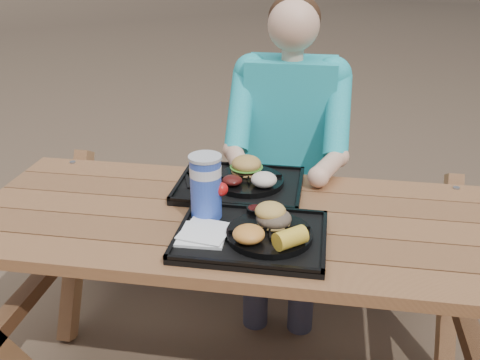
# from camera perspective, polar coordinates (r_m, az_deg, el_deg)

# --- Properties ---
(picnic_table) EXTENTS (1.80, 1.49, 0.75)m
(picnic_table) POSITION_cam_1_polar(r_m,az_deg,el_deg) (1.98, 0.00, -13.40)
(picnic_table) COLOR #999999
(picnic_table) RESTS_ON ground
(tray_near) EXTENTS (0.45, 0.35, 0.02)m
(tray_near) POSITION_cam_1_polar(r_m,az_deg,el_deg) (1.63, 1.23, -6.14)
(tray_near) COLOR black
(tray_near) RESTS_ON picnic_table
(tray_far) EXTENTS (0.45, 0.35, 0.02)m
(tray_far) POSITION_cam_1_polar(r_m,az_deg,el_deg) (1.96, -0.02, -0.68)
(tray_far) COLOR black
(tray_far) RESTS_ON picnic_table
(plate_near) EXTENTS (0.26, 0.26, 0.02)m
(plate_near) POSITION_cam_1_polar(r_m,az_deg,el_deg) (1.61, 3.15, -5.78)
(plate_near) COLOR black
(plate_near) RESTS_ON tray_near
(plate_far) EXTENTS (0.26, 0.26, 0.02)m
(plate_far) POSITION_cam_1_polar(r_m,az_deg,el_deg) (1.95, 0.90, -0.09)
(plate_far) COLOR black
(plate_far) RESTS_ON tray_far
(napkin_stack) EXTENTS (0.15, 0.15, 0.02)m
(napkin_stack) POSITION_cam_1_polar(r_m,az_deg,el_deg) (1.62, -4.11, -5.74)
(napkin_stack) COLOR white
(napkin_stack) RESTS_ON tray_near
(soda_cup) EXTENTS (0.10, 0.10, 0.20)m
(soda_cup) POSITION_cam_1_polar(r_m,az_deg,el_deg) (1.69, -3.66, -0.87)
(soda_cup) COLOR #183BB6
(soda_cup) RESTS_ON tray_near
(condiment_bbq) EXTENTS (0.06, 0.06, 0.03)m
(condiment_bbq) POSITION_cam_1_polar(r_m,az_deg,el_deg) (1.72, 1.62, -3.45)
(condiment_bbq) COLOR black
(condiment_bbq) RESTS_ON tray_near
(condiment_mustard) EXTENTS (0.06, 0.06, 0.03)m
(condiment_mustard) POSITION_cam_1_polar(r_m,az_deg,el_deg) (1.72, 3.70, -3.51)
(condiment_mustard) COLOR yellow
(condiment_mustard) RESTS_ON tray_near
(sandwich) EXTENTS (0.10, 0.10, 0.10)m
(sandwich) POSITION_cam_1_polar(r_m,az_deg,el_deg) (1.62, 3.66, -3.15)
(sandwich) COLOR gold
(sandwich) RESTS_ON plate_near
(mac_cheese) EXTENTS (0.09, 0.09, 0.05)m
(mac_cheese) POSITION_cam_1_polar(r_m,az_deg,el_deg) (1.54, 0.94, -5.79)
(mac_cheese) COLOR gold
(mac_cheese) RESTS_ON plate_near
(corn_cob) EXTENTS (0.13, 0.13, 0.05)m
(corn_cob) POSITION_cam_1_polar(r_m,az_deg,el_deg) (1.52, 5.39, -6.17)
(corn_cob) COLOR yellow
(corn_cob) RESTS_ON plate_near
(cutlery_far) EXTENTS (0.09, 0.13, 0.01)m
(cutlery_far) POSITION_cam_1_polar(r_m,az_deg,el_deg) (1.99, -4.92, 0.07)
(cutlery_far) COLOR black
(cutlery_far) RESTS_ON tray_far
(burger) EXTENTS (0.11, 0.11, 0.10)m
(burger) POSITION_cam_1_polar(r_m,az_deg,el_deg) (1.97, 0.68, 2.11)
(burger) COLOR #C39045
(burger) RESTS_ON plate_far
(baked_beans) EXTENTS (0.07, 0.07, 0.03)m
(baked_beans) POSITION_cam_1_polar(r_m,az_deg,el_deg) (1.89, -0.83, -0.04)
(baked_beans) COLOR #49100E
(baked_beans) RESTS_ON plate_far
(potato_salad) EXTENTS (0.09, 0.09, 0.05)m
(potato_salad) POSITION_cam_1_polar(r_m,az_deg,el_deg) (1.88, 2.56, 0.04)
(potato_salad) COLOR #F4E6CF
(potato_salad) RESTS_ON plate_far
(diner) EXTENTS (0.48, 0.84, 1.28)m
(diner) POSITION_cam_1_polar(r_m,az_deg,el_deg) (2.42, 5.13, 1.25)
(diner) COLOR teal
(diner) RESTS_ON ground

